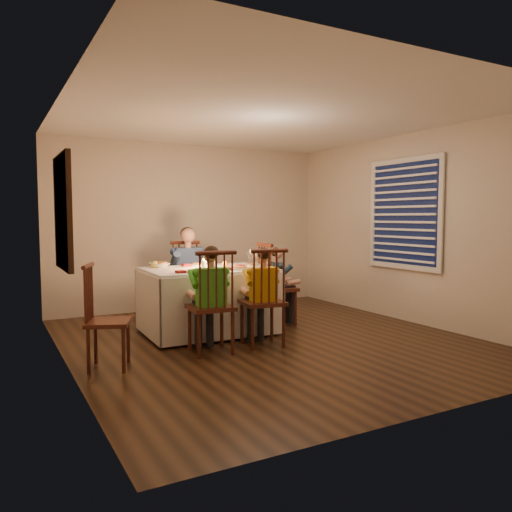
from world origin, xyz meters
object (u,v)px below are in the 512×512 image
serving_bowl (160,265)px  adult (189,320)px  child_green (211,353)px  chair_near_right (262,345)px  dining_table (208,287)px  chair_end (277,325)px  child_teal (277,325)px  chair_near_left (211,353)px  chair_adult (189,320)px  chair_extra (110,368)px  child_yellow (262,345)px

serving_bowl → adult: bearing=40.6°
child_green → serving_bowl: bearing=-77.6°
chair_near_right → adult: adult is taller
dining_table → chair_end: (1.01, -0.00, -0.58)m
child_teal → serving_bowl: (-1.51, 0.39, 0.85)m
chair_near_left → chair_adult: bearing=-98.1°
dining_table → chair_near_right: 1.09m
dining_table → chair_adult: 1.05m
chair_near_left → child_green: bearing=-0.0°
chair_near_left → serving_bowl: serving_bowl is taller
chair_end → serving_bowl: serving_bowl is taller
chair_near_left → chair_end: size_ratio=1.00×
child_teal → chair_extra: bearing=113.6°
chair_extra → child_teal: (2.43, 0.90, 0.00)m
dining_table → chair_near_left: bearing=-109.6°
chair_extra → child_green: 1.08m
child_green → child_yellow: 0.63m
chair_near_right → child_green: bearing=8.0°
adult → chair_adult: bearing=7.2°
chair_near_left → adult: (0.41, 1.75, 0.00)m
chair_extra → chair_near_right: bearing=-67.4°
chair_end → chair_extra: chair_end is taller
dining_table → chair_near_left: (-0.34, -0.87, -0.58)m
dining_table → child_teal: bearing=1.6°
child_yellow → adult: bearing=-74.8°
chair_near_left → chair_end: bearing=-142.1°
dining_table → chair_near_right: dining_table is taller
dining_table → child_green: bearing=-109.6°
child_green → serving_bowl: serving_bowl is taller
chair_extra → child_yellow: size_ratio=0.91×
adult → child_yellow: adult is taller
chair_near_left → child_yellow: (0.63, 0.00, 0.00)m
chair_extra → child_green: bearing=-66.7°
chair_adult → serving_bowl: 1.13m
chair_near_right → child_yellow: child_yellow is taller
chair_near_right → adult: bearing=-74.8°
dining_table → child_green: (-0.34, -0.87, -0.58)m
chair_extra → chair_adult: bearing=-18.4°
chair_adult → child_teal: bearing=-36.0°
chair_end → child_yellow: bearing=143.7°
adult → chair_near_right: bearing=-75.6°
child_yellow → child_teal: size_ratio=1.06×
chair_end → dining_table: bearing=93.0°
chair_near_right → chair_end: (0.72, 0.87, 0.00)m
chair_adult → chair_end: 1.29m
child_green → dining_table: bearing=-106.3°
chair_near_right → chair_near_left: bearing=8.0°
chair_adult → adult: (-0.00, 0.00, 0.00)m
chair_near_right → child_yellow: size_ratio=1.00×
dining_table → chair_adult: (0.07, 0.87, -0.58)m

